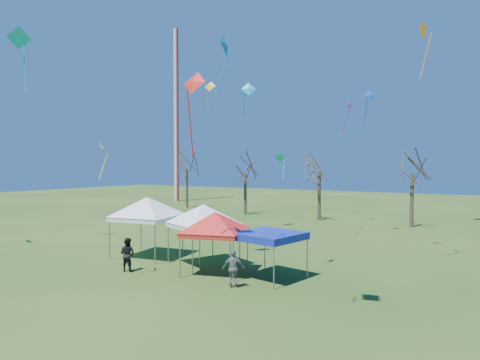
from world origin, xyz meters
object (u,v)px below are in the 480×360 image
object	(u,v)px
tent_white_west	(147,201)
tree_0	(187,155)
tree_1	(245,160)
radio_mast	(176,115)
tree_3	(412,155)
tree_2	(319,154)
tent_red	(215,216)
person_grey	(234,269)
tent_blue	(269,236)
tent_white_mid	(203,208)
person_dark	(127,254)

from	to	relation	value
tent_white_west	tree_0	bearing A→B (deg)	123.99
tree_0	tree_1	xyz separation A→B (m)	(10.08, -2.73, -0.70)
radio_mast	tree_3	bearing A→B (deg)	-16.31
tree_1	tree_2	xyz separation A→B (m)	(8.40, -0.27, 0.50)
tree_1	tent_red	distance (m)	25.01
person_grey	tree_0	bearing A→B (deg)	-77.01
radio_mast	tent_white_west	distance (m)	39.27
tree_2	tree_3	bearing A→B (deg)	-2.27
radio_mast	tent_white_west	bearing A→B (deg)	-52.66
tent_blue	tent_white_mid	bearing A→B (deg)	171.74
tree_2	tent_red	distance (m)	22.27
radio_mast	tree_2	size ratio (longest dim) A/B	3.06
tree_1	tent_red	xyz separation A→B (m)	(11.40, -22.06, -3.00)
radio_mast	tent_white_mid	world-z (taller)	radio_mast
tree_0	tree_2	bearing A→B (deg)	-9.24
person_dark	tree_2	bearing A→B (deg)	-105.38
radio_mast	tent_blue	bearing A→B (deg)	-44.63
tree_2	tent_blue	xyz separation A→B (m)	(5.68, -21.29, -4.32)
tree_2	person_grey	bearing A→B (deg)	-77.75
tree_0	person_dark	distance (m)	32.50
tree_3	tent_red	world-z (taller)	tree_3
tree_0	person_dark	bearing A→B (deg)	-56.76
radio_mast	tent_blue	distance (m)	45.24
tree_2	person_dark	size ratio (longest dim) A/B	4.89
tree_3	person_dark	xyz separation A→B (m)	(-9.34, -23.43, -5.24)
tent_red	person_dark	size ratio (longest dim) A/B	2.25
tree_0	tent_white_west	size ratio (longest dim) A/B	1.90
tent_blue	person_dark	distance (m)	7.15
tent_white_west	tent_blue	bearing A→B (deg)	-4.03
tent_white_west	person_dark	xyz separation A→B (m)	(1.56, -3.05, -2.36)
radio_mast	tree_0	size ratio (longest dim) A/B	2.96
tree_1	tent_white_west	distance (m)	21.95
radio_mast	tree_3	size ratio (longest dim) A/B	3.16
radio_mast	person_dark	size ratio (longest dim) A/B	14.94
tree_0	tree_3	xyz separation A→B (m)	(26.88, -3.34, -0.41)
tent_white_mid	person_dark	bearing A→B (deg)	-127.92
tree_3	person_dark	size ratio (longest dim) A/B	4.73
tree_0	tent_white_mid	size ratio (longest dim) A/B	2.15
tree_1	tree_2	world-z (taller)	tree_2
tree_2	tent_blue	size ratio (longest dim) A/B	2.57
tent_white_mid	tent_blue	xyz separation A→B (m)	(4.21, -0.61, -1.01)
tree_1	person_dark	world-z (taller)	tree_1
tree_1	tree_3	distance (m)	16.81
radio_mast	tree_0	bearing A→B (deg)	-42.77
tree_0	person_dark	size ratio (longest dim) A/B	5.04
tent_red	tent_blue	world-z (taller)	tent_red
person_grey	person_dark	world-z (taller)	person_dark
tent_white_mid	person_grey	distance (m)	5.03
tent_white_west	tent_blue	xyz separation A→B (m)	(8.17, -0.58, -1.23)
tent_white_west	tree_3	bearing A→B (deg)	61.88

